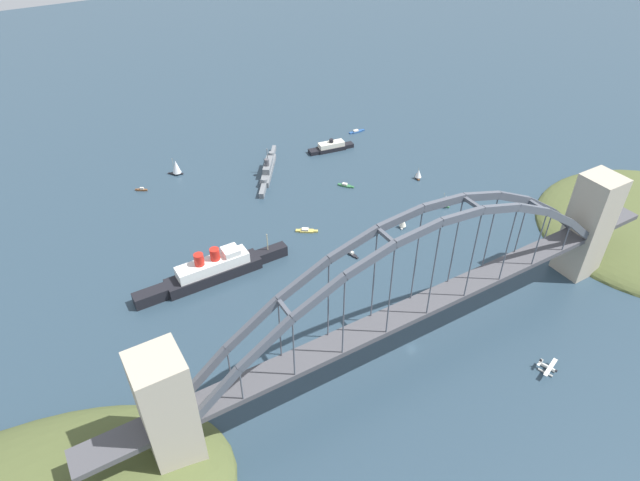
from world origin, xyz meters
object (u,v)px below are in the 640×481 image
object	(u,v)px
small_boat_2	(418,174)
small_boat_6	(176,167)
ocean_liner	(213,270)
naval_cruiser	(268,169)
seaplane_taxiing_near_bridge	(548,368)
small_boat_4	(345,185)
small_boat_3	(306,231)
small_boat_0	(357,131)
small_boat_7	(403,222)
harbor_ferry_steamer	(331,147)
harbor_arch_bridge	(419,300)
small_boat_1	(352,254)
small_boat_5	(142,190)

from	to	relation	value
small_boat_2	small_boat_6	bearing A→B (deg)	147.11
ocean_liner	naval_cruiser	world-z (taller)	ocean_liner
ocean_liner	seaplane_taxiing_near_bridge	size ratio (longest dim) A/B	7.09
ocean_liner	small_boat_4	size ratio (longest dim) A/B	8.71
ocean_liner	small_boat_3	xyz separation A→B (m)	(59.84, 11.07, -4.73)
small_boat_0	small_boat_7	world-z (taller)	small_boat_7
naval_cruiser	harbor_ferry_steamer	bearing A→B (deg)	6.71
small_boat_6	harbor_arch_bridge	bearing A→B (deg)	-79.10
harbor_arch_bridge	small_boat_1	bearing A→B (deg)	78.82
small_boat_2	small_boat_4	distance (m)	48.47
small_boat_0	small_boat_1	distance (m)	147.76
ocean_liner	small_boat_3	bearing A→B (deg)	10.48
harbor_arch_bridge	small_boat_7	size ratio (longest dim) A/B	35.96
small_boat_0	small_boat_2	size ratio (longest dim) A/B	1.73
harbor_arch_bridge	small_boat_2	size ratio (longest dim) A/B	36.75
small_boat_4	small_boat_7	bearing A→B (deg)	-86.22
ocean_liner	small_boat_2	distance (m)	153.09
naval_cruiser	small_boat_0	size ratio (longest dim) A/B	4.24
small_boat_1	small_boat_4	world-z (taller)	small_boat_1
harbor_ferry_steamer	naval_cruiser	bearing A→B (deg)	-173.29
small_boat_1	small_boat_2	distance (m)	92.16
naval_cruiser	small_boat_6	xyz separation A→B (m)	(-52.05, 29.49, 2.23)
harbor_ferry_steamer	seaplane_taxiing_near_bridge	world-z (taller)	harbor_ferry_steamer
small_boat_5	small_boat_1	bearing A→B (deg)	-57.36
small_boat_6	small_boat_2	bearing A→B (deg)	-32.89
ocean_liner	small_boat_2	bearing A→B (deg)	9.29
harbor_ferry_steamer	small_boat_1	world-z (taller)	harbor_ferry_steamer
harbor_arch_bridge	small_boat_7	bearing A→B (deg)	54.93
ocean_liner	small_boat_6	distance (m)	111.88
naval_cruiser	small_boat_4	distance (m)	53.06
harbor_arch_bridge	small_boat_2	distance (m)	148.97
small_boat_0	small_boat_5	xyz separation A→B (m)	(-162.15, 0.10, 0.21)
naval_cruiser	small_boat_2	bearing A→B (deg)	-34.94
ocean_liner	harbor_arch_bridge	bearing A→B (deg)	-57.10
harbor_ferry_steamer	small_boat_3	size ratio (longest dim) A/B	2.93
naval_cruiser	small_boat_2	world-z (taller)	naval_cruiser
small_boat_2	harbor_arch_bridge	bearing A→B (deg)	-129.94
ocean_liner	small_boat_7	distance (m)	109.84
ocean_liner	small_boat_4	xyz separation A→B (m)	(105.41, 40.72, -4.74)
ocean_liner	small_boat_6	bearing A→B (deg)	80.39
seaplane_taxiing_near_bridge	small_boat_6	bearing A→B (deg)	108.36
harbor_arch_bridge	small_boat_3	world-z (taller)	harbor_arch_bridge
harbor_ferry_steamer	small_boat_7	xyz separation A→B (m)	(-14.10, -100.53, 0.93)
naval_cruiser	ocean_liner	bearing A→B (deg)	-131.19
harbor_ferry_steamer	harbor_arch_bridge	bearing A→B (deg)	-110.76
harbor_ferry_steamer	small_boat_0	xyz separation A→B (m)	(31.63, 14.68, -1.98)
small_boat_6	small_boat_7	size ratio (longest dim) A/B	1.52
small_boat_1	small_boat_4	bearing A→B (deg)	59.82
naval_cruiser	small_boat_0	bearing A→B (deg)	13.93
seaplane_taxiing_near_bridge	small_boat_3	world-z (taller)	seaplane_taxiing_near_bridge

